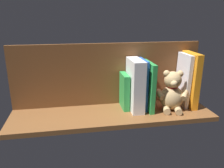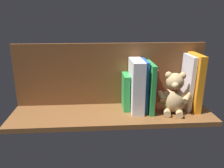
{
  "view_description": "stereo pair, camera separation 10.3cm",
  "coord_description": "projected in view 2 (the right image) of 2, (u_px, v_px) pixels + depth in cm",
  "views": [
    {
      "loc": [
        17.16,
        96.95,
        44.88
      ],
      "look_at": [
        0.0,
        0.0,
        13.91
      ],
      "focal_mm": 36.56,
      "sensor_mm": 36.0,
      "label": 1
    },
    {
      "loc": [
        6.92,
        98.21,
        44.88
      ],
      "look_at": [
        0.0,
        0.0,
        13.91
      ],
      "focal_mm": 36.56,
      "sensor_mm": 36.0,
      "label": 2
    }
  ],
  "objects": [
    {
      "name": "teddy_bear",
      "position": [
        174.0,
        95.0,
        1.05
      ],
      "size": [
        15.21,
        14.35,
        19.41
      ],
      "rotation": [
        0.0,
        0.0,
        -0.26
      ],
      "color": "tan",
      "rests_on": "ground_plane"
    },
    {
      "name": "book_3",
      "position": [
        150.0,
        87.0,
        1.07
      ],
      "size": [
        2.38,
        16.22,
        23.0
      ],
      "primitive_type": "cube",
      "rotation": [
        0.0,
        -0.01,
        0.0
      ],
      "color": "green",
      "rests_on": "ground_plane"
    },
    {
      "name": "shelf_back_panel",
      "position": [
        110.0,
        74.0,
        1.13
      ],
      "size": [
        93.5,
        1.5,
        30.92
      ],
      "primitive_type": "cube",
      "color": "brown",
      "rests_on": "ground_plane"
    },
    {
      "name": "book_5",
      "position": [
        126.0,
        92.0,
        1.09
      ],
      "size": [
        2.75,
        11.2,
        17.11
      ],
      "primitive_type": "cube",
      "color": "green",
      "rests_on": "ground_plane"
    },
    {
      "name": "book_2",
      "position": [
        153.0,
        88.0,
        1.1
      ],
      "size": [
        1.77,
        10.86,
        19.98
      ],
      "primitive_type": "cube",
      "color": "red",
      "rests_on": "ground_plane"
    },
    {
      "name": "book_1",
      "position": [
        187.0,
        82.0,
        1.09
      ],
      "size": [
        2.6,
        13.1,
        26.0
      ],
      "primitive_type": "cube",
      "rotation": [
        0.0,
        -0.03,
        0.0
      ],
      "color": "silver",
      "rests_on": "ground_plane"
    },
    {
      "name": "book_0",
      "position": [
        194.0,
        82.0,
        1.08
      ],
      "size": [
        3.29,
        15.27,
        26.71
      ],
      "primitive_type": "cube",
      "rotation": [
        0.0,
        -0.01,
        0.0
      ],
      "color": "orange",
      "rests_on": "ground_plane"
    },
    {
      "name": "ground_plane",
      "position": [
        112.0,
        114.0,
        1.08
      ],
      "size": [
        93.5,
        26.85,
        2.2
      ],
      "primitive_type": "cube",
      "color": "brown"
    },
    {
      "name": "dictionary_thick_white",
      "position": [
        136.0,
        86.0,
        1.06
      ],
      "size": [
        5.58,
        15.79,
        24.41
      ],
      "primitive_type": "cube",
      "color": "white",
      "rests_on": "ground_plane"
    },
    {
      "name": "book_4",
      "position": [
        144.0,
        85.0,
        1.08
      ],
      "size": [
        1.61,
        13.2,
        23.99
      ],
      "primitive_type": "cube",
      "color": "blue",
      "rests_on": "ground_plane"
    }
  ]
}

